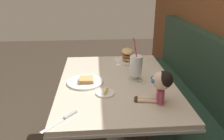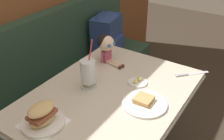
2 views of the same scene
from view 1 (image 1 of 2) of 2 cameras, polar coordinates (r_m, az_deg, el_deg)
name	(u,v)px [view 1 (image 1 of 2)]	position (r m, az deg, el deg)	size (l,w,h in m)	color
booth_bench	(194,125)	(1.99, 19.84, -12.92)	(2.60, 0.48, 1.00)	#233D2D
diner_table	(116,105)	(1.72, 1.03, -8.76)	(1.11, 0.81, 0.74)	beige
toast_plate	(85,82)	(1.60, -6.70, -2.91)	(0.25, 0.25, 0.04)	white
milkshake_glass	(136,67)	(1.61, 6.03, 0.87)	(0.10, 0.10, 0.31)	silver
sandwich_plate	(127,57)	(1.99, 3.85, 3.39)	(0.22, 0.22, 0.12)	white
butter_saucer	(105,92)	(1.45, -1.68, -5.65)	(0.12, 0.12, 0.04)	white
butter_knife	(66,117)	(1.24, -11.51, -11.60)	(0.19, 0.17, 0.01)	silver
seated_doll	(161,82)	(1.33, 12.31, -3.05)	(0.13, 0.23, 0.20)	#B74C6B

